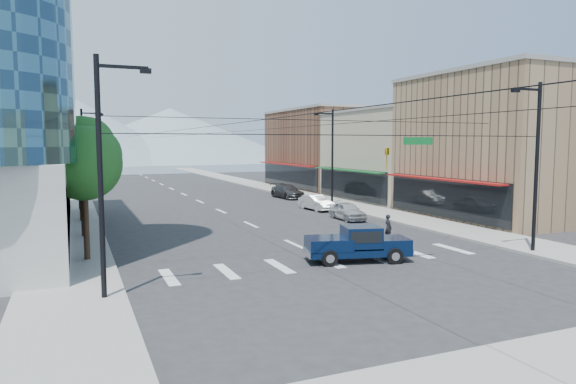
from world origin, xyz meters
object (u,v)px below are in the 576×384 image
Objects in this scene: pickup_truck at (357,243)px; parked_car_far at (287,191)px; pedestrian at (388,228)px; parked_car_mid at (316,203)px; parked_car_near at (347,211)px.

pickup_truck is 1.08× the size of parked_car_far.
pedestrian is 0.39× the size of parked_car_mid.
parked_car_far is (3.72, 24.62, -0.06)m from pedestrian.
parked_car_far is at bearing -8.44° from pedestrian.
pedestrian is at bearing -104.24° from parked_car_mid.
pedestrian reaches higher than parked_car_near.
pedestrian is 24.90m from parked_car_far.
pickup_truck is 1.37× the size of parked_car_near.
pedestrian is at bearing -103.22° from parked_car_far.
pedestrian is 0.31× the size of parked_car_far.
pickup_truck is 19.64m from parked_car_mid.
pickup_truck is at bearing -110.66° from parked_car_far.
pickup_truck is 13.92m from parked_car_near.
parked_car_near is 16.34m from parked_car_far.
parked_car_mid is 10.25m from parked_car_far.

